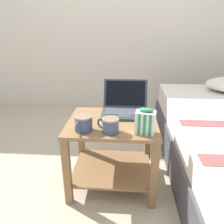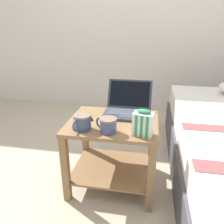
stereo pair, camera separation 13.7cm
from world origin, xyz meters
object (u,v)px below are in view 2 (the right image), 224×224
(mug_front_right, at_px, (107,124))
(cell_phone, at_px, (86,117))
(laptop, at_px, (128,107))
(snack_bag, at_px, (143,123))
(mug_front_left, at_px, (82,121))

(mug_front_right, bearing_deg, cell_phone, 135.23)
(laptop, distance_m, mug_front_right, 0.33)
(laptop, distance_m, snack_bag, 0.34)
(mug_front_left, height_order, snack_bag, snack_bag)
(mug_front_right, relative_size, snack_bag, 0.84)
(mug_front_left, relative_size, cell_phone, 0.91)
(mug_front_left, distance_m, snack_bag, 0.36)
(laptop, bearing_deg, cell_phone, -154.74)
(mug_front_left, xyz_separation_m, mug_front_right, (0.16, -0.01, -0.00))
(laptop, relative_size, mug_front_right, 2.45)
(cell_phone, bearing_deg, mug_front_left, -79.53)
(laptop, relative_size, snack_bag, 2.05)
(mug_front_right, height_order, cell_phone, mug_front_right)
(mug_front_right, bearing_deg, mug_front_left, 177.03)
(mug_front_right, distance_m, snack_bag, 0.21)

